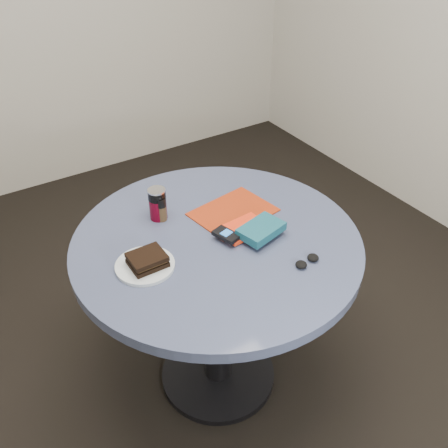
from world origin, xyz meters
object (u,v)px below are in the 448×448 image
red_book (243,229)px  headphones (307,261)px  soda_can (158,204)px  pepper_grinder (161,209)px  plate (145,266)px  sandwich (147,260)px  table (217,274)px  magazine (233,212)px  novel (261,230)px  mp3_player (226,235)px

red_book → headphones: bearing=-78.6°
soda_can → pepper_grinder: (0.00, -0.02, -0.01)m
plate → sandwich: size_ratio=1.69×
table → sandwich: (-0.26, -0.01, 0.20)m
plate → magazine: size_ratio=0.67×
soda_can → table: bearing=-62.7°
table → sandwich: bearing=-177.4°
table → magazine: bearing=36.9°
table → pepper_grinder: (-0.11, 0.20, 0.21)m
plate → pepper_grinder: size_ratio=2.05×
red_book → headphones: 0.27m
plate → headphones: (0.45, -0.26, 0.00)m
table → plate: bearing=-179.0°
table → magazine: (0.13, 0.10, 0.17)m
table → magazine: size_ratio=3.51×
pepper_grinder → sandwich: bearing=-126.1°
novel → headphones: 0.20m
soda_can → headphones: bearing=-59.3°
table → novel: novel is taller
plate → pepper_grinder: bearing=51.8°
headphones → plate: bearing=149.5°
table → mp3_player: size_ratio=9.73×
plate → red_book: bearing=-1.5°
sandwich → mp3_player: (0.29, -0.02, -0.01)m
sandwich → pepper_grinder: 0.27m
red_book → headphones: size_ratio=1.70×
table → red_book: 0.20m
table → pepper_grinder: 0.31m
pepper_grinder → headphones: pepper_grinder is taller
table → novel: 0.25m
sandwich → headphones: (0.44, -0.26, -0.02)m
mp3_player → soda_can: bearing=118.3°
soda_can → magazine: 0.28m
pepper_grinder → red_book: pepper_grinder is taller
table → red_book: size_ratio=6.10×
plate → headphones: bearing=-30.5°
mp3_player → headphones: bearing=-57.1°
sandwich → magazine: sandwich is taller
soda_can → magazine: size_ratio=0.42×
soda_can → mp3_player: size_ratio=1.17×
pepper_grinder → headphones: bearing=-58.8°
sandwich → magazine: bearing=15.7°
soda_can → pepper_grinder: bearing=-76.4°
magazine → pepper_grinder: bearing=148.0°
mp3_player → novel: bearing=-23.3°
magazine → sandwich: bearing=-173.4°
plate → novel: bearing=-10.1°
sandwich → magazine: 0.41m
soda_can → mp3_player: soda_can is taller
table → pepper_grinder: size_ratio=10.77×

